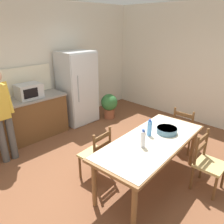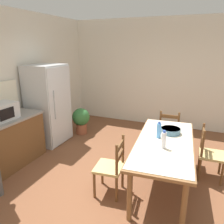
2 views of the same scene
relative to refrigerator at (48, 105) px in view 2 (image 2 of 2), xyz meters
name	(u,v)px [view 2 (image 2 of 2)]	position (x,y,z in m)	size (l,w,h in m)	color
ground_plane	(122,189)	(-1.08, -2.19, -0.90)	(8.32, 8.32, 0.00)	brown
wall_right	(164,74)	(2.18, -2.19, 0.55)	(0.12, 5.20, 2.90)	silver
refrigerator	(48,105)	(0.00, 0.00, 0.00)	(0.82, 0.73, 1.79)	silver
microwave	(1,112)	(-1.24, 0.02, 0.18)	(0.50, 0.39, 0.30)	#B2B7BC
dining_table	(164,146)	(-0.71, -2.75, -0.20)	(2.07, 1.01, 0.77)	brown
bottle_near_centre	(164,140)	(-0.96, -2.77, 0.00)	(0.07, 0.07, 0.27)	silver
bottle_off_centre	(159,130)	(-0.62, -2.63, 0.00)	(0.07, 0.07, 0.27)	#4C8ED6
serving_bowl	(171,130)	(-0.36, -2.78, -0.07)	(0.32, 0.32, 0.09)	slate
chair_head_end	(169,131)	(0.58, -2.64, -0.45)	(0.42, 0.44, 0.91)	brown
chair_side_far_left	(111,167)	(-1.22, -2.07, -0.45)	(0.46, 0.44, 0.91)	brown
chair_side_near_right	(209,154)	(-0.20, -3.43, -0.45)	(0.43, 0.41, 0.91)	brown
potted_plant	(81,119)	(0.69, -0.43, -0.51)	(0.44, 0.44, 0.67)	brown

